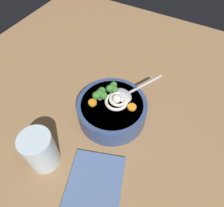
% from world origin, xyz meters
% --- Properties ---
extents(table_slab, '(1.21, 1.21, 0.03)m').
position_xyz_m(table_slab, '(0.00, 0.00, 0.01)').
color(table_slab, '#936D47').
rests_on(table_slab, ground).
extents(soup_bowl, '(0.20, 0.20, 0.07)m').
position_xyz_m(soup_bowl, '(-0.04, -0.03, 0.06)').
color(soup_bowl, '#334775').
rests_on(soup_bowl, table_slab).
extents(noodle_pile, '(0.07, 0.07, 0.03)m').
position_xyz_m(noodle_pile, '(-0.03, -0.04, 0.10)').
color(noodle_pile, silver).
rests_on(noodle_pile, soup_bowl).
extents(soup_spoon, '(0.17, 0.11, 0.02)m').
position_xyz_m(soup_spoon, '(0.01, -0.06, 0.10)').
color(soup_spoon, '#B7B7BC').
rests_on(soup_spoon, soup_bowl).
extents(broccoli_floret_right, '(0.05, 0.04, 0.04)m').
position_xyz_m(broccoli_floret_right, '(-0.04, 0.00, 0.12)').
color(broccoli_floret_right, '#7A9E60').
rests_on(broccoli_floret_right, soup_bowl).
extents(broccoli_floret_beside_chili, '(0.04, 0.03, 0.03)m').
position_xyz_m(broccoli_floret_beside_chili, '(0.00, -0.01, 0.11)').
color(broccoli_floret_beside_chili, '#7A9E60').
rests_on(broccoli_floret_beside_chili, soup_bowl).
extents(carrot_slice_left, '(0.02, 0.02, 0.01)m').
position_xyz_m(carrot_slice_left, '(-0.06, 0.02, 0.10)').
color(carrot_slice_left, orange).
rests_on(carrot_slice_left, soup_bowl).
extents(carrot_slice_extra_b, '(0.03, 0.03, 0.01)m').
position_xyz_m(carrot_slice_extra_b, '(-0.02, -0.09, 0.10)').
color(carrot_slice_extra_b, orange).
rests_on(carrot_slice_extra_b, soup_bowl).
extents(drinking_glass, '(0.08, 0.08, 0.12)m').
position_xyz_m(drinking_glass, '(-0.24, 0.05, 0.09)').
color(drinking_glass, silver).
rests_on(drinking_glass, table_slab).
extents(folded_napkin, '(0.19, 0.18, 0.01)m').
position_xyz_m(folded_napkin, '(-0.23, -0.09, 0.03)').
color(folded_napkin, '#4C6693').
rests_on(folded_napkin, table_slab).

